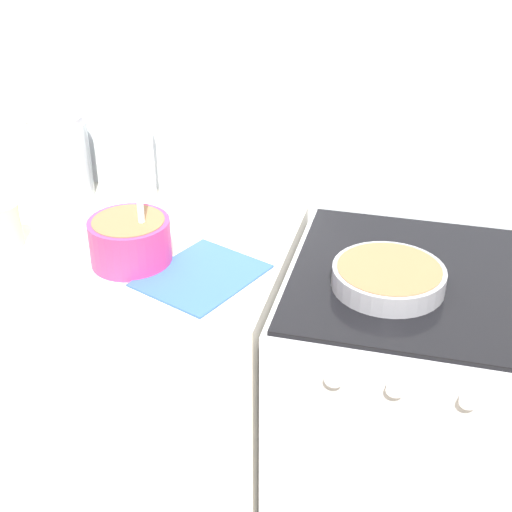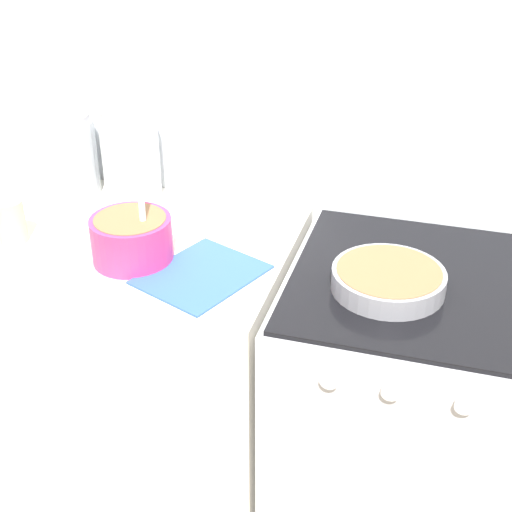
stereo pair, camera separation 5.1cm
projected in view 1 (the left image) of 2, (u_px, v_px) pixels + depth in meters
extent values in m
cube|color=silver|center=(314.00, 108.00, 1.94)|extent=(4.67, 0.05, 2.40)
cube|color=silver|center=(144.00, 376.00, 2.11)|extent=(0.83, 0.64, 0.92)
cube|color=silver|center=(419.00, 425.00, 1.94)|extent=(0.74, 0.64, 0.90)
cube|color=black|center=(441.00, 282.00, 1.71)|extent=(0.71, 0.62, 0.01)
cylinder|color=white|center=(334.00, 378.00, 1.51)|extent=(0.04, 0.02, 0.04)
cylinder|color=white|center=(396.00, 388.00, 1.48)|extent=(0.04, 0.02, 0.04)
cylinder|color=white|center=(469.00, 400.00, 1.45)|extent=(0.04, 0.02, 0.04)
cylinder|color=#E0336B|center=(130.00, 242.00, 1.75)|extent=(0.20, 0.20, 0.11)
cylinder|color=#8C603D|center=(129.00, 232.00, 1.74)|extent=(0.18, 0.18, 0.06)
cylinder|color=white|center=(141.00, 214.00, 1.70)|extent=(0.02, 0.02, 0.24)
cylinder|color=gray|center=(388.00, 278.00, 1.66)|extent=(0.26, 0.26, 0.05)
cylinder|color=#8C603D|center=(389.00, 276.00, 1.66)|extent=(0.24, 0.24, 0.04)
cylinder|color=silver|center=(60.00, 160.00, 2.07)|extent=(0.18, 0.18, 0.22)
cylinder|color=olive|center=(62.00, 174.00, 2.09)|extent=(0.15, 0.15, 0.13)
cylinder|color=#B2B2B7|center=(54.00, 120.00, 2.01)|extent=(0.16, 0.16, 0.02)
cylinder|color=silver|center=(125.00, 161.00, 2.01)|extent=(0.16, 0.16, 0.26)
cylinder|color=silver|center=(127.00, 178.00, 2.04)|extent=(0.14, 0.14, 0.15)
cylinder|color=#B2B2B7|center=(121.00, 114.00, 1.94)|extent=(0.15, 0.15, 0.02)
cylinder|color=beige|center=(6.00, 225.00, 1.83)|extent=(0.07, 0.07, 0.12)
cube|color=#3359B2|center=(202.00, 276.00, 1.72)|extent=(0.32, 0.35, 0.01)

